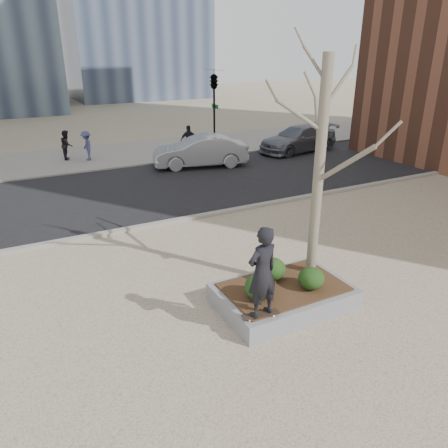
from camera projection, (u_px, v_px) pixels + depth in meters
ground at (246, 316)px, 9.75m from camera, size 120.00×120.00×0.00m
street at (123, 193)px, 17.96m from camera, size 60.00×8.00×0.02m
far_sidewalk at (88, 157)px, 23.70m from camera, size 60.00×6.00×0.02m
planter at (283, 296)px, 10.10m from camera, size 3.00×2.00×0.45m
planter_mulch at (284, 287)px, 10.01m from camera, size 2.70×1.70×0.04m
sycamore_tree at (322, 136)px, 9.43m from camera, size 2.80×2.80×6.60m
shrub_left at (259, 287)px, 9.41m from camera, size 0.66×0.66×0.56m
shrub_middle at (273, 269)px, 10.22m from camera, size 0.62×0.62×0.52m
shrub_right at (311, 278)px, 9.82m from camera, size 0.59×0.59×0.50m
skateboard at (261, 315)px, 8.90m from camera, size 0.80×0.33×0.08m
skateboarder at (262, 272)px, 8.53m from camera, size 0.76×0.56×1.92m
car_silver at (200, 151)px, 21.61m from camera, size 4.86×2.68×1.52m
car_third at (298, 139)px, 24.80m from camera, size 5.14×2.64×1.43m
pedestrian_a at (67, 145)px, 22.99m from camera, size 0.73×0.85×1.53m
pedestrian_b at (87, 146)px, 22.81m from camera, size 0.59×1.00×1.53m
pedestrian_c at (189, 141)px, 23.72m from camera, size 1.04×0.63×1.65m
traffic_light_far at (214, 113)px, 23.68m from camera, size 0.60×2.48×4.50m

